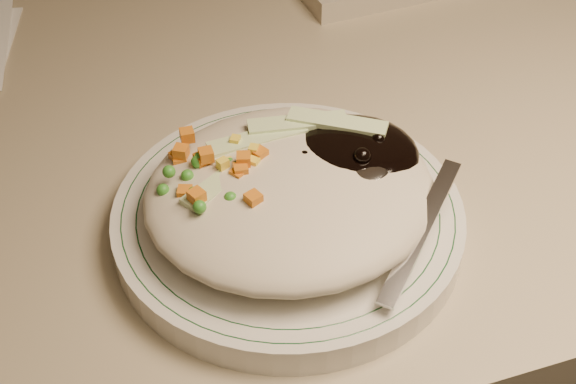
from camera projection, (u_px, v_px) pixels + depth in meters
name	position (u px, v px, depth m)	size (l,w,h in m)	color
desk	(299.00, 221.00, 0.84)	(1.40, 0.70, 0.74)	gray
plate	(288.00, 220.00, 0.55)	(0.24, 0.24, 0.02)	silver
plate_rim	(288.00, 209.00, 0.54)	(0.22, 0.22, 0.00)	#144723
meal	(295.00, 185.00, 0.52)	(0.21, 0.19, 0.05)	#B3AA91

